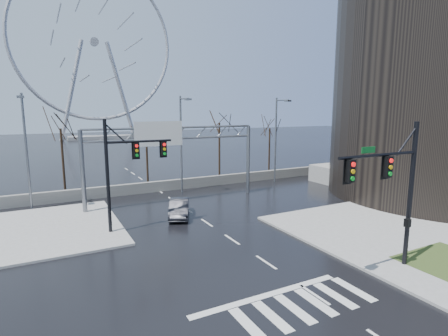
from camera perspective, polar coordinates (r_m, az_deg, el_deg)
ground at (r=20.77m, az=6.88°, el=-15.03°), size 260.00×260.00×0.00m
sidewalk_right_ext at (r=28.52m, az=21.46°, el=-8.59°), size 12.00×10.00×0.15m
sidewalk_far at (r=28.77m, az=-27.03°, el=-8.82°), size 10.00×12.00×0.15m
tower_podium at (r=46.89m, az=31.27°, el=-1.25°), size 22.00×18.00×2.00m
barrier_wall at (r=37.97m, az=-10.51°, el=-2.93°), size 52.00×0.50×1.10m
signal_mast_near at (r=20.03m, az=26.20°, el=-2.22°), size 5.52×0.41×8.00m
signal_mast_far at (r=25.23m, az=-16.02°, el=0.52°), size 4.72×0.41×8.00m
sign_gantry at (r=32.38m, az=-8.72°, el=3.30°), size 16.36×0.40×7.60m
streetlight_left at (r=33.77m, az=-29.66°, el=3.63°), size 0.50×2.55×10.00m
streetlight_mid at (r=36.12m, az=-6.85°, el=5.10°), size 0.50×2.55×10.00m
streetlight_right at (r=41.93m, az=8.72°, el=5.65°), size 0.50×2.55×10.00m
tree_left at (r=39.11m, az=-25.06°, el=4.74°), size 3.75×3.75×7.50m
tree_center at (r=41.57m, az=-12.56°, el=4.51°), size 3.25×3.25×6.50m
tree_right at (r=43.82m, az=-0.77°, el=6.35°), size 3.90×3.90×7.80m
tree_far_right at (r=48.43m, az=7.46°, el=5.61°), size 3.40×3.40×6.80m
ferris_wheel at (r=112.99m, az=-20.37°, el=17.81°), size 45.00×6.00×50.91m
car at (r=28.77m, az=-7.35°, el=-6.52°), size 3.07×4.56×1.42m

